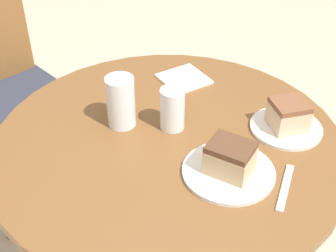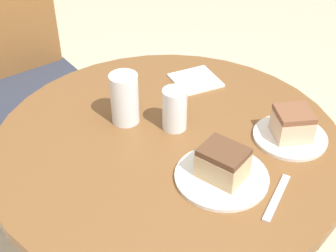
# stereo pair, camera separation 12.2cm
# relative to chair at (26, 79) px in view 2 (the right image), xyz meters

# --- Properties ---
(table) EXTENTS (0.94, 0.94, 0.71)m
(table) POSITION_rel_chair_xyz_m (0.14, -0.89, 0.06)
(table) COLOR brown
(table) RESTS_ON ground_plane
(chair) EXTENTS (0.50, 0.48, 0.92)m
(chair) POSITION_rel_chair_xyz_m (0.00, 0.00, 0.00)
(chair) COLOR brown
(chair) RESTS_ON ground_plane
(plate_near) EXTENTS (0.23, 0.23, 0.01)m
(plate_near) POSITION_rel_chair_xyz_m (0.17, -1.09, 0.23)
(plate_near) COLOR silver
(plate_near) RESTS_ON table
(plate_far) EXTENTS (0.20, 0.20, 0.01)m
(plate_far) POSITION_rel_chair_xyz_m (0.42, -1.06, 0.23)
(plate_far) COLOR silver
(plate_far) RESTS_ON table
(cake_slice_near) EXTENTS (0.12, 0.13, 0.08)m
(cake_slice_near) POSITION_rel_chair_xyz_m (0.17, -1.09, 0.28)
(cake_slice_near) COLOR tan
(cake_slice_near) RESTS_ON plate_near
(cake_slice_far) EXTENTS (0.12, 0.12, 0.08)m
(cake_slice_far) POSITION_rel_chair_xyz_m (0.42, -1.06, 0.28)
(cake_slice_far) COLOR beige
(cake_slice_far) RESTS_ON plate_far
(glass_lemonade) EXTENTS (0.07, 0.07, 0.12)m
(glass_lemonade) POSITION_rel_chair_xyz_m (0.18, -0.86, 0.28)
(glass_lemonade) COLOR beige
(glass_lemonade) RESTS_ON table
(glass_water) EXTENTS (0.08, 0.08, 0.15)m
(glass_water) POSITION_rel_chair_xyz_m (0.08, -0.76, 0.29)
(glass_water) COLOR silver
(glass_water) RESTS_ON table
(napkin_stack) EXTENTS (0.15, 0.15, 0.01)m
(napkin_stack) POSITION_rel_chair_xyz_m (0.37, -0.69, 0.23)
(napkin_stack) COLOR white
(napkin_stack) RESTS_ON table
(fork) EXTENTS (0.15, 0.10, 0.00)m
(fork) POSITION_rel_chair_xyz_m (0.24, -1.21, 0.23)
(fork) COLOR silver
(fork) RESTS_ON table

